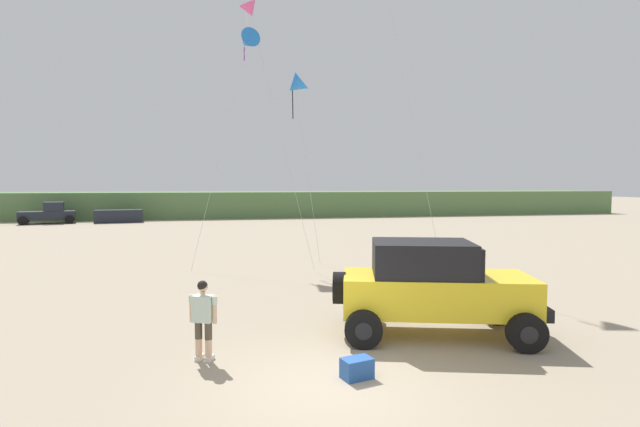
{
  "coord_description": "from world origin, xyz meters",
  "views": [
    {
      "loc": [
        -1.84,
        -8.11,
        3.62
      ],
      "look_at": [
        0.42,
        2.94,
        2.92
      ],
      "focal_mm": 26.51,
      "sensor_mm": 36.0,
      "label": 1
    }
  ],
  "objects_px": {
    "person_watching": "(203,316)",
    "kite_black_sled": "(247,41)",
    "kite_orange_streamer": "(250,10)",
    "kite_blue_swept": "(296,86)",
    "jeep": "(434,286)",
    "distant_sedan": "(119,216)",
    "cooler_box": "(357,368)",
    "distant_pickup": "(49,213)"
  },
  "relations": [
    {
      "from": "person_watching",
      "to": "distant_sedan",
      "type": "bearing_deg",
      "value": 103.88
    },
    {
      "from": "jeep",
      "to": "cooler_box",
      "type": "bearing_deg",
      "value": -140.15
    },
    {
      "from": "kite_orange_streamer",
      "to": "kite_blue_swept",
      "type": "bearing_deg",
      "value": -29.96
    },
    {
      "from": "kite_black_sled",
      "to": "kite_orange_streamer",
      "type": "xyz_separation_m",
      "value": [
        0.22,
        1.35,
        1.96
      ]
    },
    {
      "from": "cooler_box",
      "to": "kite_blue_swept",
      "type": "relative_size",
      "value": 0.06
    },
    {
      "from": "distant_sedan",
      "to": "cooler_box",
      "type": "bearing_deg",
      "value": -80.56
    },
    {
      "from": "kite_black_sled",
      "to": "kite_blue_swept",
      "type": "xyz_separation_m",
      "value": [
        2.36,
        0.11,
        -1.97
      ]
    },
    {
      "from": "person_watching",
      "to": "distant_pickup",
      "type": "relative_size",
      "value": 0.34
    },
    {
      "from": "distant_pickup",
      "to": "kite_blue_swept",
      "type": "bearing_deg",
      "value": -51.13
    },
    {
      "from": "jeep",
      "to": "kite_black_sled",
      "type": "bearing_deg",
      "value": 105.85
    },
    {
      "from": "distant_sedan",
      "to": "kite_orange_streamer",
      "type": "xyz_separation_m",
      "value": [
        11.18,
        -22.79,
        11.83
      ]
    },
    {
      "from": "kite_black_sled",
      "to": "kite_blue_swept",
      "type": "height_order",
      "value": "kite_black_sled"
    },
    {
      "from": "kite_black_sled",
      "to": "kite_orange_streamer",
      "type": "relative_size",
      "value": 0.86
    },
    {
      "from": "cooler_box",
      "to": "kite_black_sled",
      "type": "distance_m",
      "value": 18.29
    },
    {
      "from": "jeep",
      "to": "kite_orange_streamer",
      "type": "xyz_separation_m",
      "value": [
        -3.47,
        14.35,
        11.22
      ]
    },
    {
      "from": "kite_black_sled",
      "to": "person_watching",
      "type": "bearing_deg",
      "value": -96.84
    },
    {
      "from": "distant_sedan",
      "to": "distant_pickup",
      "type": "bearing_deg",
      "value": 172.0
    },
    {
      "from": "jeep",
      "to": "cooler_box",
      "type": "xyz_separation_m",
      "value": [
        -2.49,
        -2.08,
        -1.01
      ]
    },
    {
      "from": "person_watching",
      "to": "distant_sedan",
      "type": "height_order",
      "value": "person_watching"
    },
    {
      "from": "person_watching",
      "to": "cooler_box",
      "type": "bearing_deg",
      "value": -27.29
    },
    {
      "from": "jeep",
      "to": "cooler_box",
      "type": "height_order",
      "value": "jeep"
    },
    {
      "from": "person_watching",
      "to": "kite_black_sled",
      "type": "bearing_deg",
      "value": 83.16
    },
    {
      "from": "jeep",
      "to": "distant_sedan",
      "type": "xyz_separation_m",
      "value": [
        -14.66,
        37.14,
        -0.6
      ]
    },
    {
      "from": "cooler_box",
      "to": "kite_blue_swept",
      "type": "xyz_separation_m",
      "value": [
        1.16,
        15.19,
        8.3
      ]
    },
    {
      "from": "cooler_box",
      "to": "distant_sedan",
      "type": "distance_m",
      "value": 41.06
    },
    {
      "from": "jeep",
      "to": "distant_pickup",
      "type": "relative_size",
      "value": 1.02
    },
    {
      "from": "kite_orange_streamer",
      "to": "cooler_box",
      "type": "bearing_deg",
      "value": -86.56
    },
    {
      "from": "kite_black_sled",
      "to": "cooler_box",
      "type": "bearing_deg",
      "value": -85.44
    },
    {
      "from": "jeep",
      "to": "distant_sedan",
      "type": "height_order",
      "value": "jeep"
    },
    {
      "from": "jeep",
      "to": "kite_black_sled",
      "type": "relative_size",
      "value": 0.45
    },
    {
      "from": "person_watching",
      "to": "kite_orange_streamer",
      "type": "relative_size",
      "value": 0.13
    },
    {
      "from": "distant_pickup",
      "to": "distant_sedan",
      "type": "bearing_deg",
      "value": -0.21
    },
    {
      "from": "kite_black_sled",
      "to": "jeep",
      "type": "bearing_deg",
      "value": -74.15
    },
    {
      "from": "distant_pickup",
      "to": "kite_blue_swept",
      "type": "height_order",
      "value": "kite_blue_swept"
    },
    {
      "from": "distant_pickup",
      "to": "kite_orange_streamer",
      "type": "bearing_deg",
      "value": -52.92
    },
    {
      "from": "kite_black_sled",
      "to": "kite_blue_swept",
      "type": "distance_m",
      "value": 3.08
    },
    {
      "from": "person_watching",
      "to": "kite_black_sled",
      "type": "xyz_separation_m",
      "value": [
        1.63,
        13.61,
        9.53
      ]
    },
    {
      "from": "kite_black_sled",
      "to": "kite_blue_swept",
      "type": "bearing_deg",
      "value": 2.77
    },
    {
      "from": "person_watching",
      "to": "distant_pickup",
      "type": "distance_m",
      "value": 40.79
    },
    {
      "from": "person_watching",
      "to": "kite_blue_swept",
      "type": "xyz_separation_m",
      "value": [
        4.0,
        13.73,
        7.56
      ]
    },
    {
      "from": "jeep",
      "to": "kite_blue_swept",
      "type": "distance_m",
      "value": 15.06
    },
    {
      "from": "jeep",
      "to": "cooler_box",
      "type": "distance_m",
      "value": 3.39
    }
  ]
}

